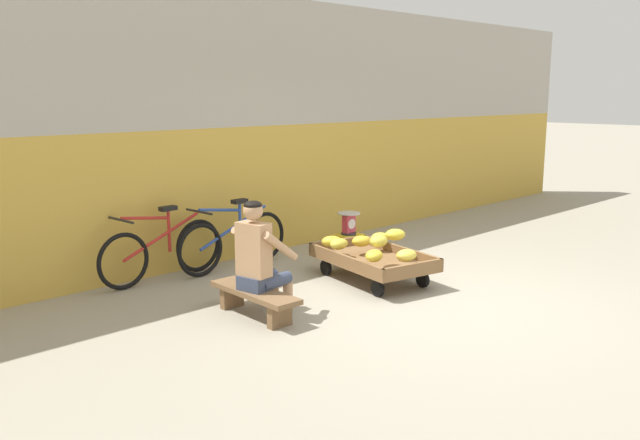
# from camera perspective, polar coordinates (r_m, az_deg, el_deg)

# --- Properties ---
(ground_plane) EXTENTS (80.00, 80.00, 0.00)m
(ground_plane) POSITION_cam_1_polar(r_m,az_deg,el_deg) (6.95, 10.03, -7.20)
(ground_plane) COLOR gray
(back_wall) EXTENTS (16.00, 0.30, 3.37)m
(back_wall) POSITION_cam_1_polar(r_m,az_deg,el_deg) (8.80, -6.53, 7.87)
(back_wall) COLOR gold
(back_wall) RESTS_ON ground
(banana_cart) EXTENTS (1.12, 1.58, 0.36)m
(banana_cart) POSITION_cam_1_polar(r_m,az_deg,el_deg) (7.65, 4.57, -3.50)
(banana_cart) COLOR brown
(banana_cart) RESTS_ON ground
(banana_pile) EXTENTS (0.99, 1.30, 0.26)m
(banana_pile) POSITION_cam_1_polar(r_m,az_deg,el_deg) (7.52, 4.34, -2.04)
(banana_pile) COLOR gold
(banana_pile) RESTS_ON banana_cart
(low_bench) EXTENTS (0.34, 1.11, 0.27)m
(low_bench) POSITION_cam_1_polar(r_m,az_deg,el_deg) (6.47, -5.64, -6.58)
(low_bench) COLOR brown
(low_bench) RESTS_ON ground
(vendor_seated) EXTENTS (0.72, 0.55, 1.14)m
(vendor_seated) POSITION_cam_1_polar(r_m,az_deg,el_deg) (6.44, -5.18, -3.27)
(vendor_seated) COLOR tan
(vendor_seated) RESTS_ON ground
(plastic_crate) EXTENTS (0.36, 0.28, 0.30)m
(plastic_crate) POSITION_cam_1_polar(r_m,az_deg,el_deg) (8.76, 2.48, -2.21)
(plastic_crate) COLOR gold
(plastic_crate) RESTS_ON ground
(weighing_scale) EXTENTS (0.30, 0.30, 0.29)m
(weighing_scale) POSITION_cam_1_polar(r_m,az_deg,el_deg) (8.70, 2.50, -0.27)
(weighing_scale) COLOR #28282D
(weighing_scale) RESTS_ON plastic_crate
(bicycle_near_left) EXTENTS (1.66, 0.48, 0.86)m
(bicycle_near_left) POSITION_cam_1_polar(r_m,az_deg,el_deg) (7.84, -13.41, -2.56)
(bicycle_near_left) COLOR black
(bicycle_near_left) RESTS_ON ground
(bicycle_far_left) EXTENTS (1.66, 0.48, 0.86)m
(bicycle_far_left) POSITION_cam_1_polar(r_m,az_deg,el_deg) (8.20, -7.42, -1.77)
(bicycle_far_left) COLOR black
(bicycle_far_left) RESTS_ON ground
(shopping_bag) EXTENTS (0.18, 0.12, 0.24)m
(shopping_bag) POSITION_cam_1_polar(r_m,az_deg,el_deg) (8.63, 4.96, -2.66)
(shopping_bag) COLOR #D13D4C
(shopping_bag) RESTS_ON ground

